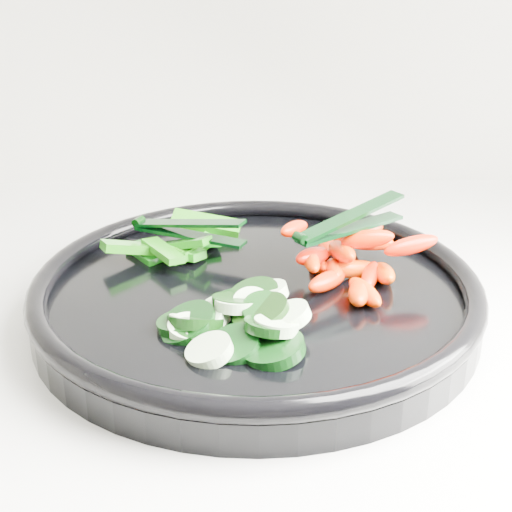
{
  "coord_description": "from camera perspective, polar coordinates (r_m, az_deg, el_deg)",
  "views": [
    {
      "loc": [
        0.11,
        1.1,
        1.22
      ],
      "look_at": [
        0.12,
        1.63,
        0.99
      ],
      "focal_mm": 50.0,
      "sensor_mm": 36.0,
      "label": 1
    }
  ],
  "objects": [
    {
      "name": "cucumber_pile",
      "position": [
        0.53,
        -1.96,
        -5.16
      ],
      "size": [
        0.13,
        0.13,
        0.04
      ],
      "color": "black",
      "rests_on": "veggie_tray"
    },
    {
      "name": "veggie_tray",
      "position": [
        0.6,
        -0.0,
        -3.02
      ],
      "size": [
        0.46,
        0.46,
        0.04
      ],
      "color": "black",
      "rests_on": "counter"
    },
    {
      "name": "tong_pepper",
      "position": [
        0.66,
        -5.65,
        2.19
      ],
      "size": [
        0.11,
        0.06,
        0.02
      ],
      "color": "black",
      "rests_on": "pepper_pile"
    },
    {
      "name": "carrot_pile",
      "position": [
        0.62,
        7.58,
        -0.16
      ],
      "size": [
        0.14,
        0.16,
        0.06
      ],
      "color": "#F03800",
      "rests_on": "veggie_tray"
    },
    {
      "name": "tong_carrot",
      "position": [
        0.61,
        7.35,
        2.63
      ],
      "size": [
        0.1,
        0.08,
        0.02
      ],
      "color": "black",
      "rests_on": "carrot_pile"
    },
    {
      "name": "pepper_pile",
      "position": [
        0.67,
        -6.33,
        0.92
      ],
      "size": [
        0.13,
        0.11,
        0.03
      ],
      "color": "#186E0A",
      "rests_on": "veggie_tray"
    }
  ]
}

